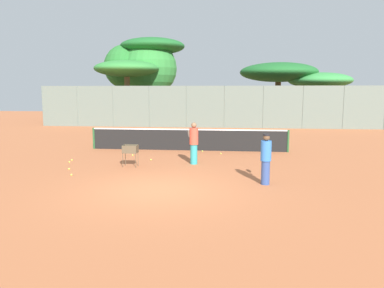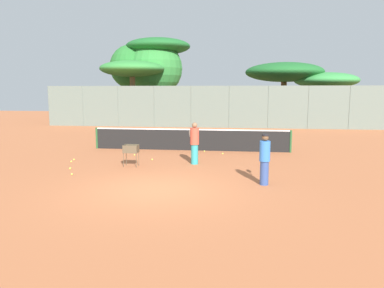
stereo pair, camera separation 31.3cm
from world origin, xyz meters
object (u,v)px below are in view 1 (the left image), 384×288
ball_cart (131,151)px  player_white_outfit (194,143)px  player_red_cap (266,158)px  tennis_net (188,139)px  parked_car (279,117)px

ball_cart → player_white_outfit: bearing=19.0°
player_red_cap → tennis_net: bearing=44.5°
player_white_outfit → ball_cart: 2.53m
player_white_outfit → parked_car: bearing=-44.5°
tennis_net → player_red_cap: (3.23, -6.43, 0.28)m
tennis_net → parked_car: 15.44m
player_red_cap → parked_car: player_red_cap is taller
player_red_cap → ball_cart: (-4.98, 2.22, -0.21)m
player_red_cap → ball_cart: bearing=83.8°
tennis_net → player_white_outfit: bearing=-79.4°
player_white_outfit → parked_car: size_ratio=0.40×
ball_cart → tennis_net: bearing=67.5°
parked_car → tennis_net: bearing=-113.1°
player_red_cap → parked_car: 20.83m
tennis_net → player_red_cap: player_red_cap is taller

